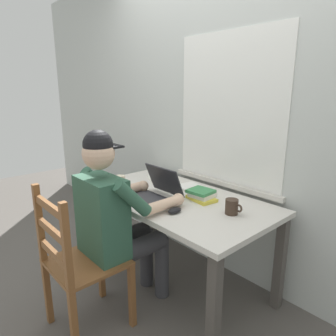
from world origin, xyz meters
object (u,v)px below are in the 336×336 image
seated_person (117,216)px  coffee_mug_white (120,181)px  book_stack_main (202,195)px  wooden_chair (78,263)px  laptop (154,192)px  coffee_mug_dark (232,207)px  landscape_photo_print (167,186)px  desk (174,208)px  computer_mouse (175,210)px

seated_person → coffee_mug_white: 0.51m
book_stack_main → wooden_chair: bearing=-104.0°
wooden_chair → laptop: size_ratio=2.82×
laptop → book_stack_main: (0.24, 0.23, -0.02)m
coffee_mug_white → coffee_mug_dark: same height
laptop → landscape_photo_print: 0.31m
book_stack_main → desk: bearing=-151.4°
laptop → computer_mouse: (0.28, -0.07, -0.03)m
seated_person → coffee_mug_dark: (0.50, 0.52, 0.08)m
wooden_chair → computer_mouse: size_ratio=9.32×
computer_mouse → coffee_mug_dark: size_ratio=0.85×
coffee_mug_dark → book_stack_main: size_ratio=0.55×
seated_person → book_stack_main: size_ratio=5.75×
wooden_chair → laptop: (-0.03, 0.61, 0.30)m
landscape_photo_print → coffee_mug_white: bearing=-123.9°
wooden_chair → coffee_mug_white: 0.76m
desk → book_stack_main: size_ratio=6.73×
desk → coffee_mug_dark: size_ratio=12.27×
seated_person → laptop: size_ratio=3.75×
desk → coffee_mug_dark: (0.47, 0.05, 0.13)m
computer_mouse → landscape_photo_print: (-0.44, 0.33, -0.02)m
desk → laptop: 0.20m
coffee_mug_white → landscape_photo_print: bearing=54.0°
book_stack_main → seated_person: bearing=-110.5°
wooden_chair → landscape_photo_print: 0.93m
wooden_chair → book_stack_main: 0.91m
wooden_chair → book_stack_main: (0.21, 0.84, 0.29)m
computer_mouse → coffee_mug_white: size_ratio=0.88×
seated_person → coffee_mug_white: seated_person is taller
coffee_mug_dark → laptop: bearing=-160.6°
coffee_mug_white → landscape_photo_print: size_ratio=0.87×
seated_person → laptop: 0.34m
desk → seated_person: bearing=-93.8°
desk → laptop: size_ratio=4.39×
desk → seated_person: size_ratio=1.17×
seated_person → coffee_mug_dark: seated_person is taller
seated_person → coffee_mug_white: bearing=144.1°
computer_mouse → landscape_photo_print: computer_mouse is taller
laptop → book_stack_main: size_ratio=1.53×
wooden_chair → coffee_mug_white: size_ratio=8.24×
coffee_mug_white → laptop: bearing=5.5°
laptop → book_stack_main: 0.33m
coffee_mug_dark → coffee_mug_white: bearing=-166.2°
computer_mouse → coffee_mug_dark: coffee_mug_dark is taller
landscape_photo_print → desk: bearing=-28.6°
coffee_mug_white → desk: bearing=21.4°
computer_mouse → book_stack_main: (-0.04, 0.30, 0.02)m
desk → computer_mouse: 0.32m
book_stack_main → coffee_mug_dark: bearing=-8.9°
coffee_mug_dark → book_stack_main: coffee_mug_dark is taller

